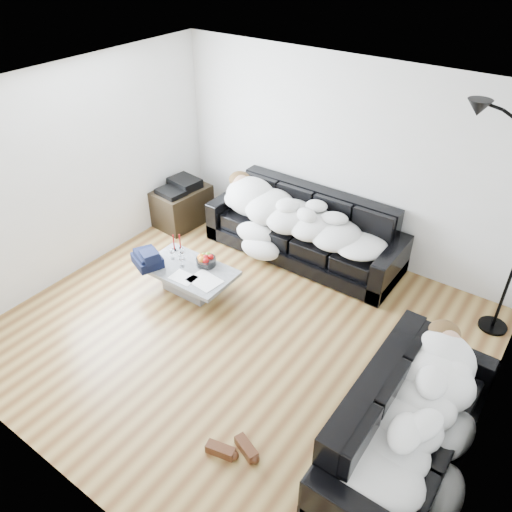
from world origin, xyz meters
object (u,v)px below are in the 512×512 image
Objects in this scene: coffee_table at (190,280)px; candle_right at (180,242)px; sofa_back at (304,228)px; av_cabinet at (182,206)px; shoes at (233,449)px; wine_glass_a at (183,254)px; sleeper_back at (303,216)px; stereo at (180,185)px; wine_glass_b at (172,254)px; candle_left at (174,243)px; fruit_bowl at (206,260)px; wine_glass_c at (182,261)px; sofa_right at (410,424)px; sleeper_right at (415,407)px.

candle_right is (-0.38, 0.27, 0.27)m from coffee_table.
sofa_back is 3.30× the size of av_cabinet.
coffee_table is 2.38m from shoes.
sofa_back is 1.66m from wine_glass_a.
sleeper_back is 10.68× the size of candle_right.
av_cabinet is (-1.95, -0.25, -0.37)m from sleeper_back.
stereo reaches higher than wine_glass_a.
candle_left is (-0.11, 0.15, 0.04)m from wine_glass_b.
sofa_back is 1.66m from candle_right.
av_cabinet is at bearing 131.94° from candle_right.
stereo reaches higher than fruit_bowl.
coffee_table is at bearing -28.58° from wine_glass_a.
sleeper_back is 2.00× the size of coffee_table.
sleeper_back is 1.64m from wine_glass_a.
coffee_table is (-0.73, -1.44, -0.48)m from sleeper_back.
sleeper_back is at bearing 46.43° from candle_right.
wine_glass_c is (-0.83, -1.50, -0.02)m from sofa_back.
fruit_bowl is at bearing -32.12° from av_cabinet.
coffee_table is 0.28m from wine_glass_c.
wine_glass_a is at bearing -20.36° from candle_left.
wine_glass_a is at bearing -123.75° from sofa_back.
stereo is at bearing 132.82° from wine_glass_c.
sofa_back is 1.74m from candle_left.
sleeper_back is at bearing -90.00° from sofa_back.
stereo reaches higher than coffee_table.
sleeper_back reaches higher than coffee_table.
av_cabinet is (-1.95, -0.30, -0.16)m from sofa_back.
fruit_bowl is 0.54m from candle_left.
coffee_table is at bearing 138.85° from shoes.
candle_left reaches higher than wine_glass_b.
candle_right reaches higher than coffee_table.
sleeper_back is 1.68m from coffee_table.
av_cabinet is (-4.27, 1.84, -0.14)m from sofa_right.
wine_glass_b is 0.71× the size of candle_right.
stereo is at bearing 128.26° from wine_glass_b.
wine_glass_c is at bearing -42.35° from av_cabinet.
shoes is 1.02× the size of stereo.
fruit_bowl is at bearing 19.50° from wine_glass_b.
sleeper_right reaches higher than candle_left.
sofa_right is at bearing -18.47° from av_cabinet.
shoes is at bearing -36.90° from candle_left.
sofa_back is 10.82× the size of fruit_bowl.
sleeper_right is at bearing -15.88° from stereo.
wine_glass_b reaches higher than coffee_table.
candle_right reaches higher than wine_glass_a.
sofa_right is 0.92× the size of sleeper_back.
fruit_bowl is at bearing -8.68° from candle_right.
sleeper_right is at bearing -42.63° from sofa_back.
wine_glass_b is 0.34× the size of shoes.
av_cabinet is (-1.21, 1.19, 0.11)m from coffee_table.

